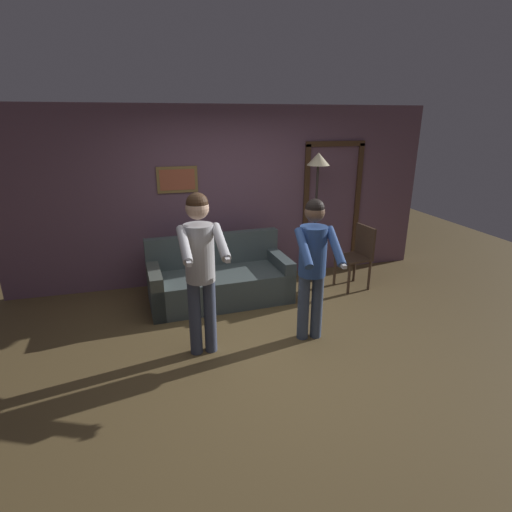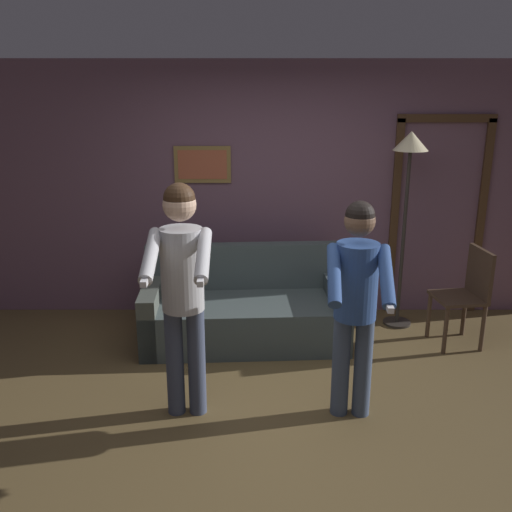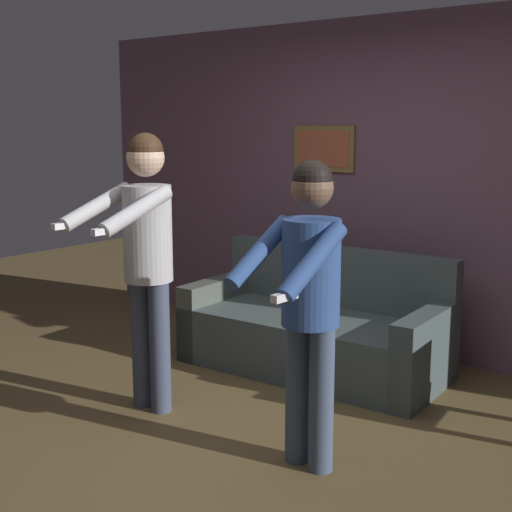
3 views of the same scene
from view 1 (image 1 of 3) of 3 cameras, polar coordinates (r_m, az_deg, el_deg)
The scene contains 7 objects.
ground_plane at distance 4.59m, azimuth 1.48°, elevation -12.56°, with size 12.00×12.00×0.00m, color brown.
back_wall_assembly at distance 6.05m, azimuth -4.02°, elevation 8.49°, with size 6.40×0.10×2.60m.
couch at distance 5.55m, azimuth -5.25°, elevation -3.55°, with size 1.94×0.95×0.87m.
torchiere_lamp at distance 6.00m, azimuth 8.79°, elevation 11.31°, with size 0.33×0.33×1.94m.
person_standing_left at distance 4.03m, azimuth -7.99°, elevation -0.61°, with size 0.44×0.72×1.74m.
person_standing_right at distance 4.36m, azimuth 8.15°, elevation -0.40°, with size 0.46×0.64×1.62m.
dining_chair_distant at distance 6.07m, azimuth 14.40°, elevation 0.41°, with size 0.47×0.47×0.93m.
Camera 1 is at (-1.14, -3.74, 2.40)m, focal length 28.00 mm.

